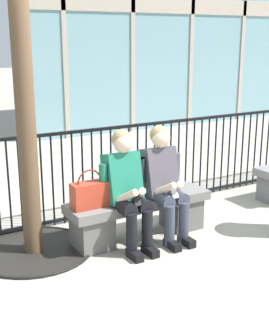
{
  "coord_description": "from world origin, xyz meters",
  "views": [
    {
      "loc": [
        -2.42,
        -4.04,
        2.09
      ],
      "look_at": [
        0.0,
        0.1,
        0.75
      ],
      "focal_mm": 49.97,
      "sensor_mm": 36.0,
      "label": 1
    }
  ],
  "objects_px": {
    "seated_person_companion": "(164,179)",
    "stone_bench": "(139,213)",
    "seated_person_with_phone": "(127,186)",
    "handbag_on_bench": "(90,194)"
  },
  "relations": [
    {
      "from": "stone_bench",
      "to": "seated_person_with_phone",
      "type": "bearing_deg",
      "value": -150.18
    },
    {
      "from": "stone_bench",
      "to": "seated_person_companion",
      "type": "relative_size",
      "value": 1.32
    },
    {
      "from": "stone_bench",
      "to": "seated_person_with_phone",
      "type": "xyz_separation_m",
      "value": [
        -0.22,
        -0.13,
        0.38
      ]
    },
    {
      "from": "seated_person_with_phone",
      "to": "handbag_on_bench",
      "type": "height_order",
      "value": "seated_person_with_phone"
    },
    {
      "from": "seated_person_companion",
      "to": "stone_bench",
      "type": "bearing_deg",
      "value": 150.18
    },
    {
      "from": "seated_person_companion",
      "to": "handbag_on_bench",
      "type": "xyz_separation_m",
      "value": [
        -0.8,
        0.12,
        -0.06
      ]
    },
    {
      "from": "seated_person_with_phone",
      "to": "seated_person_companion",
      "type": "height_order",
      "value": "same"
    },
    {
      "from": "stone_bench",
      "to": "seated_person_with_phone",
      "type": "distance_m",
      "value": 0.46
    },
    {
      "from": "seated_person_companion",
      "to": "handbag_on_bench",
      "type": "bearing_deg",
      "value": 171.61
    },
    {
      "from": "stone_bench",
      "to": "seated_person_with_phone",
      "type": "height_order",
      "value": "seated_person_with_phone"
    }
  ]
}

